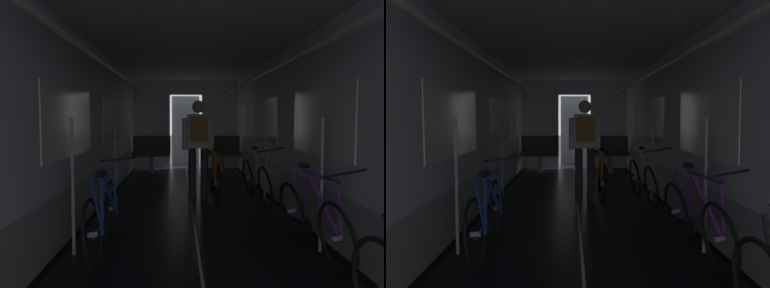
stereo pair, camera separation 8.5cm
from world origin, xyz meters
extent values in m
cube|color=black|center=(-1.41, 3.25, 0.00)|extent=(0.08, 11.50, 0.01)
cube|color=black|center=(1.41, 3.25, 0.00)|extent=(0.08, 11.50, 0.01)
cube|color=beige|center=(0.00, 3.25, 0.00)|extent=(0.03, 11.27, 0.00)
cube|color=#9EA0A5|center=(-1.51, 3.25, 0.30)|extent=(0.12, 11.50, 0.60)
cube|color=silver|center=(-1.51, 3.25, 1.53)|extent=(0.12, 11.50, 1.85)
cube|color=white|center=(-1.45, 2.67, 1.35)|extent=(0.02, 1.90, 0.80)
cube|color=white|center=(-1.45, 5.55, 1.35)|extent=(0.02, 1.90, 0.80)
cube|color=white|center=(-1.45, 8.42, 1.35)|extent=(0.02, 1.90, 0.80)
cube|color=yellow|center=(-1.45, 3.51, 1.35)|extent=(0.01, 0.20, 0.28)
cylinder|color=white|center=(-1.17, 3.25, 2.10)|extent=(0.07, 11.04, 0.07)
cylinder|color=#B7BABF|center=(-1.27, 2.10, 0.70)|extent=(0.04, 0.04, 1.40)
cylinder|color=#B7BABF|center=(-1.27, 4.70, 0.70)|extent=(0.04, 0.04, 1.40)
cube|color=#9EA0A5|center=(1.51, 3.25, 0.30)|extent=(0.12, 11.50, 0.60)
cube|color=silver|center=(1.51, 3.25, 1.53)|extent=(0.12, 11.50, 1.85)
cube|color=white|center=(1.45, 2.67, 1.35)|extent=(0.02, 1.90, 0.80)
cube|color=white|center=(1.45, 5.55, 1.35)|extent=(0.02, 1.90, 0.80)
cube|color=white|center=(1.45, 8.42, 1.35)|extent=(0.02, 1.90, 0.80)
cube|color=yellow|center=(1.45, 3.31, 1.35)|extent=(0.01, 0.20, 0.28)
cylinder|color=white|center=(1.17, 3.25, 2.10)|extent=(0.07, 11.04, 0.07)
cylinder|color=#B7BABF|center=(1.27, 2.10, 0.70)|extent=(0.04, 0.04, 1.40)
cylinder|color=#B7BABF|center=(1.27, 4.70, 0.70)|extent=(0.04, 0.04, 1.40)
cube|color=silver|center=(-0.95, 9.06, 1.23)|extent=(1.00, 0.12, 2.45)
cube|color=silver|center=(0.95, 9.06, 1.23)|extent=(1.00, 0.12, 2.45)
cube|color=silver|center=(0.00, 9.06, 2.25)|extent=(0.90, 0.12, 0.40)
cube|color=#4C4F54|center=(0.00, 9.76, 1.03)|extent=(0.81, 0.04, 2.05)
cube|color=white|center=(0.00, 3.25, 2.51)|extent=(3.14, 11.62, 0.12)
cylinder|color=gray|center=(-0.90, 8.00, 0.22)|extent=(0.12, 0.12, 0.44)
cube|color=#47423D|center=(-0.90, 8.00, 0.49)|extent=(0.96, 0.44, 0.10)
cube|color=#47423D|center=(-0.90, 8.19, 0.74)|extent=(0.96, 0.08, 0.40)
torus|color=gray|center=(-1.33, 8.22, 0.94)|extent=(0.14, 0.14, 0.02)
cylinder|color=gray|center=(0.90, 8.00, 0.22)|extent=(0.12, 0.12, 0.44)
cube|color=#47423D|center=(0.90, 8.00, 0.49)|extent=(0.96, 0.44, 0.10)
cube|color=#47423D|center=(0.90, 8.19, 0.74)|extent=(0.96, 0.08, 0.40)
torus|color=gray|center=(0.47, 8.22, 0.94)|extent=(0.14, 0.14, 0.02)
torus|color=black|center=(-0.98, 1.67, 0.33)|extent=(0.12, 0.67, 0.67)
cylinder|color=#B2B2B7|center=(-0.98, 1.67, 0.33)|extent=(0.10, 0.05, 0.06)
torus|color=black|center=(-0.97, 2.69, 0.33)|extent=(0.12, 0.67, 0.67)
cylinder|color=#B2B2B7|center=(-0.97, 2.69, 0.33)|extent=(0.10, 0.05, 0.06)
cylinder|color=#2342B7|center=(-0.95, 2.37, 0.55)|extent=(0.11, 0.54, 0.56)
cylinder|color=#2342B7|center=(-0.95, 1.96, 0.55)|extent=(0.09, 0.34, 0.55)
cylinder|color=#2342B7|center=(-0.92, 2.22, 0.82)|extent=(0.05, 0.82, 0.04)
cylinder|color=#2342B7|center=(-0.95, 1.74, 0.57)|extent=(0.08, 0.16, 0.49)
cylinder|color=#2342B7|center=(-0.98, 1.90, 0.31)|extent=(0.03, 0.45, 0.07)
cylinder|color=#2342B7|center=(-0.94, 2.66, 0.57)|extent=(0.08, 0.09, 0.49)
cylinder|color=black|center=(-0.98, 2.12, 0.29)|extent=(0.03, 0.17, 0.17)
ellipsoid|color=black|center=(-0.92, 1.79, 0.87)|extent=(0.10, 0.24, 0.07)
cylinder|color=black|center=(-0.91, 2.68, 0.91)|extent=(0.44, 0.03, 0.07)
torus|color=black|center=(1.08, 2.51, 0.33)|extent=(0.20, 0.68, 0.67)
cylinder|color=#B2B2B7|center=(1.08, 2.51, 0.33)|extent=(0.10, 0.06, 0.06)
torus|color=black|center=(1.19, 1.49, 0.33)|extent=(0.20, 0.68, 0.67)
cylinder|color=#B2B2B7|center=(1.19, 1.49, 0.33)|extent=(0.10, 0.06, 0.06)
cylinder|color=purple|center=(1.19, 1.81, 0.55)|extent=(0.17, 0.53, 0.56)
cylinder|color=purple|center=(1.15, 2.22, 0.55)|extent=(0.09, 0.35, 0.55)
cylinder|color=purple|center=(1.21, 1.97, 0.81)|extent=(0.12, 0.82, 0.04)
cylinder|color=purple|center=(1.13, 2.44, 0.57)|extent=(0.11, 0.16, 0.49)
cylinder|color=purple|center=(1.10, 2.28, 0.31)|extent=(0.07, 0.45, 0.07)
cylinder|color=purple|center=(1.22, 1.52, 0.57)|extent=(0.10, 0.10, 0.49)
cylinder|color=black|center=(1.12, 2.06, 0.29)|extent=(0.05, 0.17, 0.17)
ellipsoid|color=black|center=(1.18, 2.40, 0.87)|extent=(0.12, 0.25, 0.07)
cylinder|color=black|center=(1.28, 1.51, 0.91)|extent=(0.44, 0.07, 0.09)
torus|color=black|center=(1.04, 5.02, 0.33)|extent=(0.19, 0.68, 0.67)
cylinder|color=#B2B2B7|center=(1.04, 5.02, 0.33)|extent=(0.10, 0.06, 0.06)
torus|color=black|center=(1.12, 4.00, 0.33)|extent=(0.19, 0.68, 0.67)
cylinder|color=#B2B2B7|center=(1.12, 4.00, 0.33)|extent=(0.10, 0.06, 0.06)
cylinder|color=#ADAFB5|center=(1.13, 4.32, 0.55)|extent=(0.16, 0.53, 0.56)
cylinder|color=#ADAFB5|center=(1.10, 4.72, 0.55)|extent=(0.10, 0.35, 0.55)
cylinder|color=#ADAFB5|center=(1.15, 4.47, 0.81)|extent=(0.10, 0.82, 0.04)
cylinder|color=#ADAFB5|center=(1.08, 4.95, 0.57)|extent=(0.11, 0.16, 0.49)
cylinder|color=#ADAFB5|center=(1.05, 4.79, 0.31)|extent=(0.05, 0.45, 0.07)
cylinder|color=#ADAFB5|center=(1.15, 4.03, 0.57)|extent=(0.10, 0.10, 0.49)
cylinder|color=black|center=(1.07, 4.57, 0.29)|extent=(0.05, 0.17, 0.17)
ellipsoid|color=black|center=(1.13, 4.90, 0.87)|extent=(0.12, 0.25, 0.07)
cylinder|color=black|center=(1.20, 4.02, 0.91)|extent=(0.44, 0.06, 0.09)
cylinder|color=#2D2D33|center=(0.02, 4.58, 0.45)|extent=(0.13, 0.13, 0.90)
cylinder|color=#2D2D33|center=(0.22, 4.58, 0.45)|extent=(0.13, 0.13, 0.90)
cube|color=silver|center=(0.12, 4.58, 1.18)|extent=(0.36, 0.23, 0.56)
cylinder|color=silver|center=(-0.10, 4.59, 1.13)|extent=(0.09, 0.20, 0.53)
cylinder|color=silver|center=(0.34, 4.60, 1.13)|extent=(0.09, 0.20, 0.53)
sphere|color=tan|center=(0.12, 4.58, 1.58)|extent=(0.21, 0.21, 0.21)
cube|color=olive|center=(0.13, 4.41, 1.22)|extent=(0.28, 0.17, 0.40)
torus|color=black|center=(0.42, 4.32, 0.33)|extent=(0.08, 0.67, 0.67)
cylinder|color=#B2B2B7|center=(0.42, 4.32, 0.33)|extent=(0.09, 0.05, 0.05)
torus|color=black|center=(0.44, 5.34, 0.33)|extent=(0.08, 0.67, 0.67)
cylinder|color=#B2B2B7|center=(0.44, 5.34, 0.33)|extent=(0.09, 0.05, 0.05)
cylinder|color=orange|center=(0.42, 5.02, 0.55)|extent=(0.06, 0.54, 0.56)
cylinder|color=orange|center=(0.41, 4.61, 0.55)|extent=(0.07, 0.34, 0.55)
cylinder|color=orange|center=(0.40, 4.87, 0.82)|extent=(0.05, 0.82, 0.04)
cylinder|color=orange|center=(0.41, 4.39, 0.58)|extent=(0.05, 0.16, 0.49)
cylinder|color=orange|center=(0.42, 4.54, 0.31)|extent=(0.04, 0.45, 0.07)
cylinder|color=orange|center=(0.42, 5.31, 0.58)|extent=(0.06, 0.09, 0.49)
cylinder|color=black|center=(0.43, 4.77, 0.29)|extent=(0.02, 0.17, 0.17)
ellipsoid|color=black|center=(0.39, 4.44, 0.88)|extent=(0.10, 0.24, 0.06)
cylinder|color=black|center=(0.40, 5.33, 0.92)|extent=(0.44, 0.03, 0.05)
camera|label=1|loc=(-0.20, -1.79, 1.39)|focal=36.10mm
camera|label=2|loc=(-0.11, -1.79, 1.39)|focal=36.10mm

